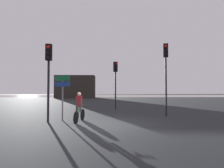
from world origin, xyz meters
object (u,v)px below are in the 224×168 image
Objects in this scene: direction_sign_post at (62,89)px; traffic_light_center at (116,76)px; distant_building at (76,87)px; traffic_light_near_left at (49,68)px; cyclist at (79,107)px; traffic_light_near_right at (166,66)px.

traffic_light_center is at bearing -93.06° from direction_sign_post.
distant_building is 28.48m from direction_sign_post.
direction_sign_post is at bearing -144.74° from traffic_light_near_left.
distant_building reaches higher than cyclist.
distant_building is 23.86m from traffic_light_center.
distant_building is at bearing -84.93° from traffic_light_near_left.
traffic_light_near_right is at bearing -139.35° from direction_sign_post.
cyclist is (5.06, -28.82, -1.58)m from distant_building.
traffic_light_near_left is 2.73m from cyclist.
traffic_light_near_left is at bearing 65.26° from direction_sign_post.
traffic_light_center reaches higher than cyclist.
traffic_light_near_left is at bearing 19.12° from traffic_light_center.
traffic_light_near_left is 1.41m from direction_sign_post.
distant_building is 4.93× the size of cyclist.
distant_building is 1.95× the size of traffic_light_center.
traffic_light_center is 6.89m from cyclist.
cyclist is at bearing 37.28° from traffic_light_near_right.
distant_building is at bearing 111.03° from cyclist.
traffic_light_near_left is 7.39m from traffic_light_near_right.
traffic_light_center is (7.37, -22.69, 0.57)m from distant_building.
traffic_light_near_right reaches higher than traffic_light_center.
direction_sign_post is at bearing 28.97° from traffic_light_near_right.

